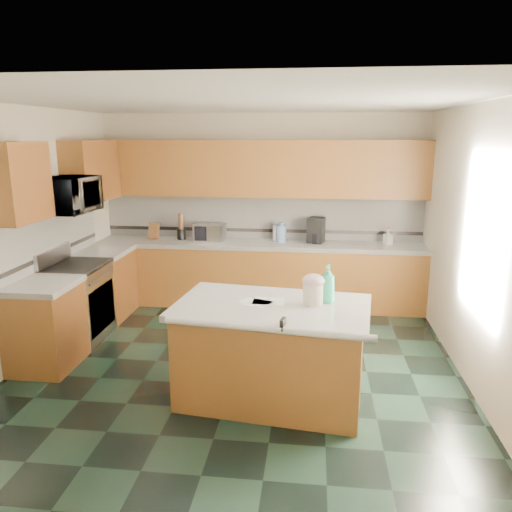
# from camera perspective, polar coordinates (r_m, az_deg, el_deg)

# --- Properties ---
(floor) EXTENTS (4.60, 4.60, 0.00)m
(floor) POSITION_cam_1_polar(r_m,az_deg,el_deg) (5.45, -2.04, -12.35)
(floor) COLOR black
(floor) RESTS_ON ground
(ceiling) EXTENTS (4.60, 4.60, 0.00)m
(ceiling) POSITION_cam_1_polar(r_m,az_deg,el_deg) (4.92, -2.31, 17.25)
(ceiling) COLOR white
(ceiling) RESTS_ON ground
(wall_back) EXTENTS (4.60, 0.04, 2.70)m
(wall_back) POSITION_cam_1_polar(r_m,az_deg,el_deg) (7.28, 0.62, 5.41)
(wall_back) COLOR #EDE1C7
(wall_back) RESTS_ON ground
(wall_front) EXTENTS (4.60, 0.04, 2.70)m
(wall_front) POSITION_cam_1_polar(r_m,az_deg,el_deg) (2.83, -9.38, -8.00)
(wall_front) COLOR #EDE1C7
(wall_front) RESTS_ON ground
(wall_left) EXTENTS (0.04, 4.60, 2.70)m
(wall_left) POSITION_cam_1_polar(r_m,az_deg,el_deg) (5.83, -25.33, 2.05)
(wall_left) COLOR #EDE1C7
(wall_left) RESTS_ON ground
(wall_right) EXTENTS (0.04, 4.60, 2.70)m
(wall_right) POSITION_cam_1_polar(r_m,az_deg,el_deg) (5.20, 24.01, 0.92)
(wall_right) COLOR #EDE1C7
(wall_right) RESTS_ON ground
(back_base_cab) EXTENTS (4.60, 0.60, 0.86)m
(back_base_cab) POSITION_cam_1_polar(r_m,az_deg,el_deg) (7.16, 0.33, -2.26)
(back_base_cab) COLOR #45230E
(back_base_cab) RESTS_ON ground
(back_countertop) EXTENTS (4.60, 0.64, 0.06)m
(back_countertop) POSITION_cam_1_polar(r_m,az_deg,el_deg) (7.05, 0.34, 1.34)
(back_countertop) COLOR white
(back_countertop) RESTS_ON back_base_cab
(back_upper_cab) EXTENTS (4.60, 0.33, 0.78)m
(back_upper_cab) POSITION_cam_1_polar(r_m,az_deg,el_deg) (7.04, 0.47, 9.96)
(back_upper_cab) COLOR #45230E
(back_upper_cab) RESTS_ON wall_back
(back_backsplash) EXTENTS (4.60, 0.02, 0.63)m
(back_backsplash) POSITION_cam_1_polar(r_m,az_deg,el_deg) (7.27, 0.59, 4.48)
(back_backsplash) COLOR silver
(back_backsplash) RESTS_ON back_countertop
(back_accent_band) EXTENTS (4.60, 0.01, 0.05)m
(back_accent_band) POSITION_cam_1_polar(r_m,az_deg,el_deg) (7.29, 0.58, 2.96)
(back_accent_band) COLOR black
(back_accent_band) RESTS_ON back_countertop
(left_base_cab_rear) EXTENTS (0.60, 0.82, 0.86)m
(left_base_cab_rear) POSITION_cam_1_polar(r_m,az_deg,el_deg) (7.01, -16.85, -3.22)
(left_base_cab_rear) COLOR #45230E
(left_base_cab_rear) RESTS_ON ground
(left_counter_rear) EXTENTS (0.64, 0.82, 0.06)m
(left_counter_rear) POSITION_cam_1_polar(r_m,az_deg,el_deg) (6.89, -17.11, 0.44)
(left_counter_rear) COLOR white
(left_counter_rear) RESTS_ON left_base_cab_rear
(left_base_cab_front) EXTENTS (0.60, 0.72, 0.86)m
(left_base_cab_front) POSITION_cam_1_polar(r_m,az_deg,el_deg) (5.71, -22.90, -7.54)
(left_base_cab_front) COLOR #45230E
(left_base_cab_front) RESTS_ON ground
(left_counter_front) EXTENTS (0.64, 0.72, 0.06)m
(left_counter_front) POSITION_cam_1_polar(r_m,az_deg,el_deg) (5.57, -23.33, -3.12)
(left_counter_front) COLOR white
(left_counter_front) RESTS_ON left_base_cab_front
(left_backsplash) EXTENTS (0.02, 2.30, 0.63)m
(left_backsplash) POSITION_cam_1_polar(r_m,az_deg,el_deg) (6.30, -22.39, 2.04)
(left_backsplash) COLOR silver
(left_backsplash) RESTS_ON wall_left
(left_accent_band) EXTENTS (0.01, 2.30, 0.05)m
(left_accent_band) POSITION_cam_1_polar(r_m,az_deg,el_deg) (6.34, -22.18, 0.31)
(left_accent_band) COLOR black
(left_accent_band) RESTS_ON wall_left
(left_upper_cab_rear) EXTENTS (0.33, 1.09, 0.78)m
(left_upper_cab_rear) POSITION_cam_1_polar(r_m,az_deg,el_deg) (6.92, -18.31, 9.22)
(left_upper_cab_rear) COLOR #45230E
(left_upper_cab_rear) RESTS_ON wall_left
(left_upper_cab_front) EXTENTS (0.33, 0.72, 0.78)m
(left_upper_cab_front) POSITION_cam_1_polar(r_m,az_deg,el_deg) (5.46, -25.61, 7.60)
(left_upper_cab_front) COLOR #45230E
(left_upper_cab_front) RESTS_ON wall_left
(range_body) EXTENTS (0.60, 0.76, 0.88)m
(range_body) POSITION_cam_1_polar(r_m,az_deg,el_deg) (6.32, -19.66, -5.15)
(range_body) COLOR #B7B7BC
(range_body) RESTS_ON ground
(range_oven_door) EXTENTS (0.02, 0.68, 0.55)m
(range_oven_door) POSITION_cam_1_polar(r_m,az_deg,el_deg) (6.21, -17.22, -5.68)
(range_oven_door) COLOR black
(range_oven_door) RESTS_ON range_body
(range_cooktop) EXTENTS (0.62, 0.78, 0.04)m
(range_cooktop) POSITION_cam_1_polar(r_m,az_deg,el_deg) (6.20, -20.00, -1.12)
(range_cooktop) COLOR black
(range_cooktop) RESTS_ON range_body
(range_handle) EXTENTS (0.02, 0.66, 0.02)m
(range_handle) POSITION_cam_1_polar(r_m,az_deg,el_deg) (6.09, -17.21, -2.32)
(range_handle) COLOR #B7B7BC
(range_handle) RESTS_ON range_body
(range_backguard) EXTENTS (0.06, 0.76, 0.18)m
(range_backguard) POSITION_cam_1_polar(r_m,az_deg,el_deg) (6.29, -22.20, 0.03)
(range_backguard) COLOR #B7B7BC
(range_backguard) RESTS_ON range_body
(microwave) EXTENTS (0.50, 0.73, 0.41)m
(microwave) POSITION_cam_1_polar(r_m,az_deg,el_deg) (6.05, -20.63, 6.53)
(microwave) COLOR #B7B7BC
(microwave) RESTS_ON wall_left
(island_base) EXTENTS (1.72, 1.11, 0.86)m
(island_base) POSITION_cam_1_polar(r_m,az_deg,el_deg) (4.65, 1.79, -11.25)
(island_base) COLOR #45230E
(island_base) RESTS_ON ground
(island_top) EXTENTS (1.83, 1.22, 0.06)m
(island_top) POSITION_cam_1_polar(r_m,az_deg,el_deg) (4.48, 1.83, -5.91)
(island_top) COLOR white
(island_top) RESTS_ON island_base
(island_bullnose) EXTENTS (1.71, 0.27, 0.06)m
(island_bullnose) POSITION_cam_1_polar(r_m,az_deg,el_deg) (4.00, 1.21, -8.33)
(island_bullnose) COLOR white
(island_bullnose) RESTS_ON island_base
(treat_jar) EXTENTS (0.19, 0.19, 0.19)m
(treat_jar) POSITION_cam_1_polar(r_m,az_deg,el_deg) (4.47, 6.53, -4.35)
(treat_jar) COLOR silver
(treat_jar) RESTS_ON island_top
(treat_jar_lid) EXTENTS (0.20, 0.20, 0.12)m
(treat_jar_lid) POSITION_cam_1_polar(r_m,az_deg,el_deg) (4.44, 6.58, -2.83)
(treat_jar_lid) COLOR beige
(treat_jar_lid) RESTS_ON treat_jar
(treat_jar_knob) EXTENTS (0.06, 0.02, 0.02)m
(treat_jar_knob) POSITION_cam_1_polar(r_m,az_deg,el_deg) (4.42, 6.59, -2.28)
(treat_jar_knob) COLOR tan
(treat_jar_knob) RESTS_ON treat_jar_lid
(treat_jar_knob_end_l) EXTENTS (0.03, 0.03, 0.03)m
(treat_jar_knob_end_l) POSITION_cam_1_polar(r_m,az_deg,el_deg) (4.42, 6.17, -2.27)
(treat_jar_knob_end_l) COLOR tan
(treat_jar_knob_end_l) RESTS_ON treat_jar_lid
(treat_jar_knob_end_r) EXTENTS (0.03, 0.03, 0.03)m
(treat_jar_knob_end_r) POSITION_cam_1_polar(r_m,az_deg,el_deg) (4.42, 7.01, -2.29)
(treat_jar_knob_end_r) COLOR tan
(treat_jar_knob_end_r) RESTS_ON treat_jar_lid
(soap_bottle_island) EXTENTS (0.17, 0.17, 0.35)m
(soap_bottle_island) POSITION_cam_1_polar(r_m,az_deg,el_deg) (4.51, 8.21, -3.16)
(soap_bottle_island) COLOR #2EB58E
(soap_bottle_island) RESTS_ON island_top
(paper_sheet_a) EXTENTS (0.30, 0.23, 0.00)m
(paper_sheet_a) POSITION_cam_1_polar(r_m,az_deg,el_deg) (4.55, 1.48, -5.18)
(paper_sheet_a) COLOR white
(paper_sheet_a) RESTS_ON island_top
(paper_sheet_b) EXTENTS (0.33, 0.29, 0.00)m
(paper_sheet_b) POSITION_cam_1_polar(r_m,az_deg,el_deg) (4.51, -0.10, -5.33)
(paper_sheet_b) COLOR white
(paper_sheet_b) RESTS_ON island_top
(clamp_body) EXTENTS (0.05, 0.10, 0.09)m
(clamp_body) POSITION_cam_1_polar(r_m,az_deg,el_deg) (4.00, 3.08, -7.76)
(clamp_body) COLOR black
(clamp_body) RESTS_ON island_top
(clamp_handle) EXTENTS (0.02, 0.07, 0.02)m
(clamp_handle) POSITION_cam_1_polar(r_m,az_deg,el_deg) (3.95, 3.02, -8.35)
(clamp_handle) COLOR black
(clamp_handle) RESTS_ON island_top
(knife_block) EXTENTS (0.13, 0.18, 0.26)m
(knife_block) POSITION_cam_1_polar(r_m,az_deg,el_deg) (7.39, -11.59, 2.81)
(knife_block) COLOR #472814
(knife_block) RESTS_ON back_countertop
(utensil_crock) EXTENTS (0.12, 0.12, 0.15)m
(utensil_crock) POSITION_cam_1_polar(r_m,az_deg,el_deg) (7.32, -8.52, 2.50)
(utensil_crock) COLOR black
(utensil_crock) RESTS_ON back_countertop
(utensil_bundle) EXTENTS (0.07, 0.07, 0.23)m
(utensil_bundle) POSITION_cam_1_polar(r_m,az_deg,el_deg) (7.28, -8.57, 3.97)
(utensil_bundle) COLOR #472814
(utensil_bundle) RESTS_ON utensil_crock
(toaster_oven) EXTENTS (0.45, 0.33, 0.24)m
(toaster_oven) POSITION_cam_1_polar(r_m,az_deg,el_deg) (7.18, -5.31, 2.74)
(toaster_oven) COLOR #B7B7BC
(toaster_oven) RESTS_ON back_countertop
(toaster_oven_door) EXTENTS (0.38, 0.01, 0.20)m
(toaster_oven_door) POSITION_cam_1_polar(r_m,az_deg,el_deg) (7.05, -5.53, 2.53)
(toaster_oven_door) COLOR black
(toaster_oven_door) RESTS_ON toaster_oven
(paper_towel) EXTENTS (0.10, 0.10, 0.23)m
(paper_towel) POSITION_cam_1_polar(r_m,az_deg,el_deg) (7.10, 2.34, 2.61)
(paper_towel) COLOR white
(paper_towel) RESTS_ON back_countertop
(paper_towel_base) EXTENTS (0.15, 0.15, 0.01)m
(paper_towel_base) POSITION_cam_1_polar(r_m,az_deg,el_deg) (7.12, 2.33, 1.75)
(paper_towel_base) COLOR #B7B7BC
(paper_towel_base) RESTS_ON back_countertop
(water_jug) EXTENTS (0.15, 0.15, 0.25)m
(water_jug) POSITION_cam_1_polar(r_m,az_deg,el_deg) (7.05, 2.88, 2.59)
(water_jug) COLOR #6584B3
(water_jug) RESTS_ON back_countertop
(water_jug_neck) EXTENTS (0.07, 0.07, 0.04)m
(water_jug_neck) POSITION_cam_1_polar(r_m,az_deg,el_deg) (7.03, 2.90, 3.72)
(water_jug_neck) COLOR #6584B3
(water_jug_neck) RESTS_ON water_jug
(coffee_maker) EXTENTS (0.27, 0.28, 0.35)m
(coffee_maker) POSITION_cam_1_polar(r_m,az_deg,el_deg) (7.05, 6.88, 2.95)
(coffee_maker) COLOR black
(coffee_maker) RESTS_ON back_countertop
(coffee_carafe) EXTENTS (0.15, 0.15, 0.15)m
(coffee_carafe) POSITION_cam_1_polar(r_m,az_deg,el_deg) (7.02, 6.86, 2.04)
(coffee_carafe) COLOR black
(coffee_carafe) RESTS_ON back_countertop
(soap_bottle_back) EXTENTS (0.14, 0.14, 0.22)m
(soap_bottle_back) POSITION_cam_1_polar(r_m,az_deg,el_deg) (7.11, 14.87, 2.12)
(soap_bottle_back) COLOR white
(soap_bottle_back) RESTS_ON back_countertop
(soap_back_cap) EXTENTS (0.02, 0.02, 0.03)m
(soap_back_cap) POSITION_cam_1_polar(r_m,az_deg,el_deg) (7.08, 14.93, 3.10)
(soap_back_cap) COLOR red
(soap_back_cap) RESTS_ON soap_bottle_back
(window_light_proxy) EXTENTS (0.02, 1.40, 1.10)m
(window_light_proxy) POSITION_cam_1_polar(r_m,az_deg,el_deg) (4.97, 24.51, 2.11)
(window_light_proxy) COLOR white
(window_light_proxy) RESTS_ON wall_right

